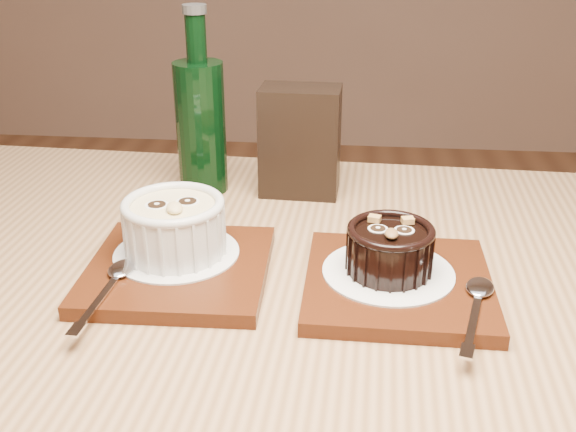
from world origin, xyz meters
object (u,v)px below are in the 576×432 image
at_px(table, 282,384).
at_px(condiment_stand, 300,141).
at_px(tray_left, 178,269).
at_px(ramekin_dark, 390,247).
at_px(green_bottle, 201,122).
at_px(ramekin_white, 174,224).
at_px(tray_right, 398,284).

bearing_deg(table, condiment_stand, 91.07).
bearing_deg(tray_left, condiment_stand, 65.45).
height_order(ramekin_dark, condiment_stand, condiment_stand).
bearing_deg(condiment_stand, green_bottle, -179.34).
xyz_separation_m(ramekin_dark, condiment_stand, (-0.11, 0.23, 0.03)).
bearing_deg(ramekin_white, tray_right, -27.95).
height_order(tray_right, ramekin_dark, ramekin_dark).
height_order(tray_left, condiment_stand, condiment_stand).
bearing_deg(tray_right, green_bottle, 135.83).
bearing_deg(tray_left, ramekin_white, 107.44).
relative_size(tray_left, condiment_stand, 1.29).
bearing_deg(tray_left, ramekin_dark, 0.30).
bearing_deg(table, ramekin_white, 149.74).
xyz_separation_m(table, condiment_stand, (-0.01, 0.28, 0.16)).
bearing_deg(tray_right, ramekin_white, 173.29).
bearing_deg(condiment_stand, ramekin_dark, -65.16).
distance_m(tray_right, green_bottle, 0.35).
relative_size(table, green_bottle, 5.20).
xyz_separation_m(ramekin_white, tray_right, (0.23, -0.03, -0.04)).
xyz_separation_m(tray_right, green_bottle, (-0.24, 0.24, 0.08)).
bearing_deg(ramekin_dark, table, -152.20).
distance_m(table, ramekin_dark, 0.17).
xyz_separation_m(tray_left, ramekin_dark, (0.21, 0.00, 0.04)).
distance_m(condiment_stand, green_bottle, 0.13).
height_order(ramekin_dark, green_bottle, green_bottle).
relative_size(condiment_stand, green_bottle, 0.59).
relative_size(ramekin_white, ramekin_dark, 1.23).
xyz_separation_m(tray_left, condiment_stand, (0.11, 0.23, 0.06)).
bearing_deg(green_bottle, tray_left, -84.55).
relative_size(tray_right, green_bottle, 0.76).
bearing_deg(ramekin_white, tray_left, -93.80).
distance_m(table, condiment_stand, 0.32).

